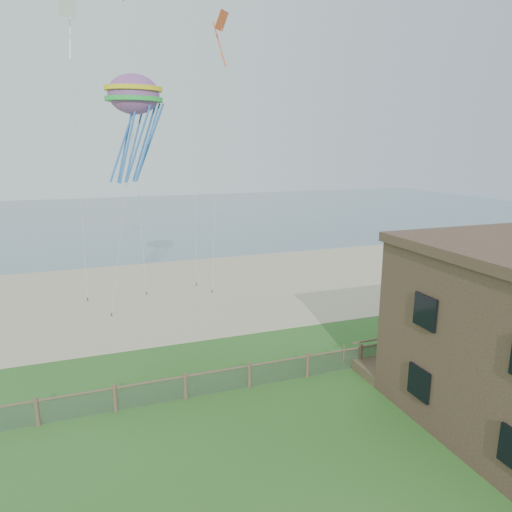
% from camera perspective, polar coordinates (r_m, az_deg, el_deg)
% --- Properties ---
extents(ground, '(160.00, 160.00, 0.00)m').
position_cam_1_polar(ground, '(17.61, 6.17, -25.01)').
color(ground, '#29571D').
rests_on(ground, ground).
extents(sand_beach, '(72.00, 20.00, 0.02)m').
position_cam_1_polar(sand_beach, '(36.59, -9.02, -4.30)').
color(sand_beach, '#C2AC8C').
rests_on(sand_beach, ground).
extents(ocean, '(160.00, 68.00, 0.02)m').
position_cam_1_polar(ocean, '(79.37, -15.09, 4.80)').
color(ocean, slate).
rests_on(ocean, ground).
extents(chainlink_fence, '(36.20, 0.20, 1.25)m').
position_cam_1_polar(chainlink_fence, '(21.98, -0.84, -14.84)').
color(chainlink_fence, '#4E3C2C').
rests_on(chainlink_fence, ground).
extents(motel_deck, '(15.00, 2.00, 0.50)m').
position_cam_1_polar(motel_deck, '(28.03, 26.42, -10.57)').
color(motel_deck, brown).
rests_on(motel_deck, ground).
extents(picnic_table, '(1.85, 1.46, 0.74)m').
position_cam_1_polar(picnic_table, '(24.56, 17.37, -12.80)').
color(picnic_table, brown).
rests_on(picnic_table, ground).
extents(octopus_kite, '(3.36, 2.51, 6.52)m').
position_cam_1_polar(octopus_kite, '(27.54, -14.82, 15.49)').
color(octopus_kite, '#FF284E').
extents(kite_white, '(1.74, 2.14, 2.91)m').
position_cam_1_polar(kite_white, '(31.12, -22.36, 25.41)').
color(kite_white, white).
extents(kite_red, '(2.04, 2.03, 2.67)m').
position_cam_1_polar(kite_red, '(30.97, -4.30, 25.97)').
color(kite_red, '#E95929').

